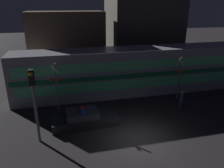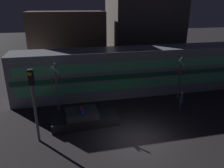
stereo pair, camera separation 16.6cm
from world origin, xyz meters
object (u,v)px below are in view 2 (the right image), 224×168
at_px(crossing_signal_near, 180,76).
at_px(pedestrian, 181,101).
at_px(train, 133,71).
at_px(traffic_light_corner, 33,96).
at_px(police_car, 84,118).

bearing_deg(crossing_signal_near, pedestrian, -114.24).
bearing_deg(crossing_signal_near, train, 144.53).
relative_size(pedestrian, traffic_light_corner, 0.37).
bearing_deg(crossing_signal_near, police_car, -163.74).
bearing_deg(train, traffic_light_corner, -141.47).
distance_m(train, pedestrian, 5.50).
relative_size(pedestrian, crossing_signal_near, 0.45).
xyz_separation_m(pedestrian, traffic_light_corner, (-10.55, -1.68, 2.14)).
xyz_separation_m(train, crossing_signal_near, (3.49, -2.49, 0.06)).
relative_size(police_car, traffic_light_corner, 1.00).
xyz_separation_m(pedestrian, crossing_signal_near, (1.02, 2.25, 1.31)).
xyz_separation_m(police_car, crossing_signal_near, (8.63, 2.52, 1.74)).
height_order(train, pedestrian, train).
height_order(train, crossing_signal_near, train).
relative_size(crossing_signal_near, traffic_light_corner, 0.82).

